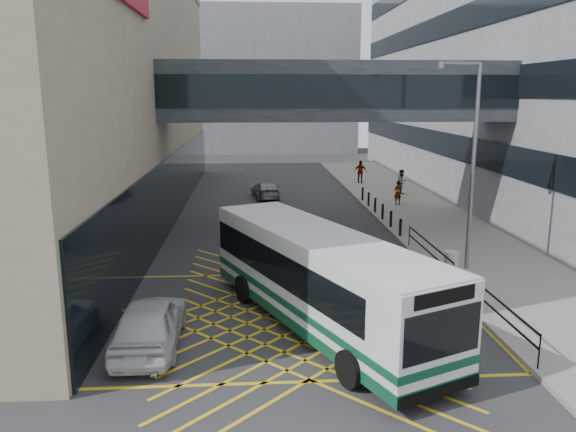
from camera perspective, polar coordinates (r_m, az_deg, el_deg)
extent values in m
plane|color=#333335|center=(19.36, 0.80, -10.08)|extent=(120.00, 120.00, 0.00)
cube|color=black|center=(34.57, -11.27, 3.11)|extent=(0.10, 41.50, 4.00)
cube|color=black|center=(44.07, 14.05, 7.53)|extent=(0.10, 43.50, 1.60)
cube|color=black|center=(43.95, 14.33, 12.73)|extent=(0.10, 43.50, 1.60)
cube|color=black|center=(44.19, 14.61, 17.92)|extent=(0.10, 43.50, 1.60)
cube|color=gray|center=(77.87, -4.32, 13.44)|extent=(28.00, 16.00, 18.00)
cube|color=#2D3237|center=(30.18, 4.79, 12.49)|extent=(20.00, 4.00, 3.00)
cube|color=black|center=(28.18, 5.42, 12.50)|extent=(19.50, 0.06, 1.60)
cube|color=black|center=(32.18, 4.25, 12.48)|extent=(19.50, 0.06, 1.60)
cube|color=gray|center=(35.23, 13.54, 0.00)|extent=(6.00, 54.00, 0.16)
cube|color=gold|center=(19.36, 0.80, -10.07)|extent=(12.00, 9.00, 0.01)
cube|color=silver|center=(17.88, 3.25, -6.21)|extent=(6.76, 11.07, 2.70)
cube|color=#0D432C|center=(18.29, 3.21, -9.72)|extent=(6.81, 11.12, 0.34)
cube|color=#0D432C|center=(18.10, 3.23, -8.16)|extent=(6.83, 11.13, 0.22)
cube|color=black|center=(18.27, 2.29, -4.65)|extent=(6.25, 9.81, 1.05)
cube|color=black|center=(13.71, 15.39, -11.44)|extent=(2.13, 1.01, 1.20)
cube|color=black|center=(13.37, 15.66, -7.93)|extent=(1.67, 0.79, 0.35)
cube|color=silver|center=(17.50, 3.31, -1.98)|extent=(6.70, 10.97, 0.10)
cube|color=black|center=(14.34, 15.10, -16.79)|extent=(2.32, 1.11, 0.30)
cube|color=black|center=(22.90, -3.92, -5.19)|extent=(2.32, 1.11, 0.30)
cylinder|color=black|center=(14.93, 6.27, -15.18)|extent=(0.66, 1.03, 1.00)
cylinder|color=black|center=(16.34, 13.81, -12.94)|extent=(0.66, 1.03, 1.00)
cylinder|color=black|center=(20.43, -4.53, -7.40)|extent=(0.66, 1.03, 1.00)
cylinder|color=black|center=(21.49, 1.69, -6.36)|extent=(0.66, 1.03, 1.00)
imported|color=silver|center=(17.31, -13.88, -10.45)|extent=(2.03, 4.92, 1.56)
imported|color=black|center=(28.55, -1.50, -1.31)|extent=(2.94, 4.52, 1.32)
imported|color=gray|center=(40.63, -2.29, 2.73)|extent=(2.26, 4.29, 1.27)
cylinder|color=slate|center=(24.20, 18.28, 4.52)|extent=(0.19, 0.19, 8.39)
cube|color=slate|center=(23.62, 17.18, 14.63)|extent=(1.67, 0.38, 0.10)
cylinder|color=slate|center=(23.21, 15.32, 14.58)|extent=(0.34, 0.34, 0.26)
cylinder|color=#ADA89E|center=(23.84, 16.25, -4.61)|extent=(0.56, 0.56, 0.96)
cube|color=black|center=(18.66, 20.72, -8.14)|extent=(0.05, 5.00, 0.05)
cube|color=black|center=(18.79, 20.63, -9.29)|extent=(0.05, 5.00, 0.05)
cube|color=black|center=(24.88, 14.14, -2.67)|extent=(0.05, 6.00, 0.05)
cube|color=black|center=(24.98, 14.09, -3.55)|extent=(0.05, 6.00, 0.05)
cylinder|color=black|center=(16.76, 24.17, -12.44)|extent=(0.04, 0.04, 1.00)
cylinder|color=black|center=(20.96, 17.82, -6.99)|extent=(0.04, 0.04, 1.00)
cylinder|color=black|center=(22.29, 16.42, -5.75)|extent=(0.04, 0.04, 1.00)
cylinder|color=black|center=(27.76, 12.22, -1.98)|extent=(0.04, 0.04, 1.00)
cylinder|color=black|center=(29.67, 11.35, -1.13)|extent=(0.14, 0.14, 0.90)
cylinder|color=black|center=(31.56, 10.42, -0.29)|extent=(0.14, 0.14, 0.90)
cylinder|color=black|center=(33.46, 9.59, 0.45)|extent=(0.14, 0.14, 0.90)
cylinder|color=black|center=(35.36, 8.85, 1.12)|extent=(0.14, 0.14, 0.90)
cylinder|color=black|center=(37.28, 8.19, 1.71)|extent=(0.14, 0.14, 0.90)
cylinder|color=black|center=(39.21, 7.59, 2.25)|extent=(0.14, 0.14, 0.90)
imported|color=gray|center=(38.03, 11.07, 2.34)|extent=(0.76, 0.66, 1.58)
imported|color=gray|center=(42.05, 11.49, 3.41)|extent=(1.02, 0.87, 1.80)
imported|color=gray|center=(46.99, 7.38, 4.49)|extent=(1.19, 0.79, 1.84)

